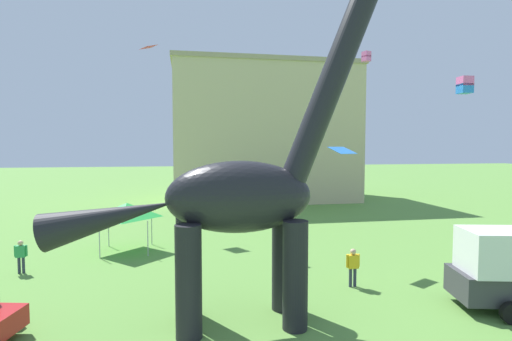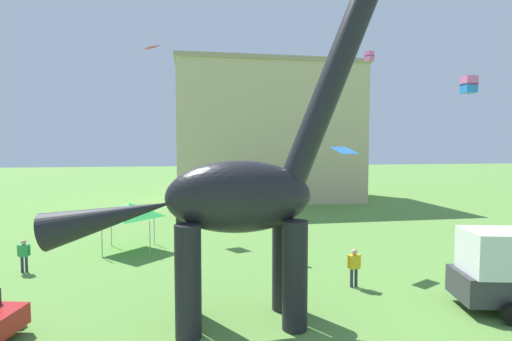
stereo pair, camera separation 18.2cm
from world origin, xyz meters
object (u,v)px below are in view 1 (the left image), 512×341
object	(u,v)px
person_vendor_side	(21,253)
kite_far_left	(342,150)
festival_canopy_tent	(127,210)
person_far_spectator	(299,254)
kite_apex	(366,56)
dinosaur_sculpture	(238,197)
kite_drifting	(149,47)
kite_mid_center	(465,85)
person_strolling_adult	(353,264)

from	to	relation	value
person_vendor_side	kite_far_left	distance (m)	17.61
kite_far_left	festival_canopy_tent	bearing A→B (deg)	159.31
person_far_spectator	kite_apex	xyz separation A→B (m)	(7.61, 7.93, 12.71)
kite_apex	dinosaur_sculpture	bearing A→B (deg)	-129.76
festival_canopy_tent	kite_drifting	distance (m)	14.26
kite_drifting	kite_apex	bearing A→B (deg)	-15.63
kite_apex	kite_mid_center	bearing A→B (deg)	-6.13
person_strolling_adult	kite_apex	size ratio (longest dim) A/B	2.38
kite_apex	kite_drifting	xyz separation A→B (m)	(-16.44, 4.60, 1.10)
person_far_spectator	person_vendor_side	bearing A→B (deg)	-56.89
festival_canopy_tent	kite_drifting	world-z (taller)	kite_drifting
dinosaur_sculpture	person_strolling_adult	size ratio (longest dim) A/B	7.25
kite_apex	kite_drifting	size ratio (longest dim) A/B	0.44
festival_canopy_tent	kite_apex	distance (m)	20.57
dinosaur_sculpture	kite_far_left	world-z (taller)	dinosaur_sculpture
kite_far_left	kite_apex	bearing A→B (deg)	56.72
person_vendor_side	kite_drifting	world-z (taller)	kite_drifting
dinosaur_sculpture	person_far_spectator	distance (m)	8.54
dinosaur_sculpture	kite_apex	xyz separation A→B (m)	(11.79, 14.17, 8.65)
person_strolling_adult	festival_canopy_tent	world-z (taller)	festival_canopy_tent
person_far_spectator	kite_drifting	bearing A→B (deg)	-106.86
person_vendor_side	person_far_spectator	bearing A→B (deg)	129.45
dinosaur_sculpture	kite_mid_center	bearing A→B (deg)	25.38
person_vendor_side	kite_mid_center	bearing A→B (deg)	145.46
festival_canopy_tent	kite_drifting	size ratio (longest dim) A/B	1.88
festival_canopy_tent	kite_far_left	world-z (taller)	kite_far_left
person_strolling_adult	kite_drifting	distance (m)	23.33
festival_canopy_tent	kite_mid_center	world-z (taller)	kite_mid_center
dinosaur_sculpture	person_far_spectator	size ratio (longest dim) A/B	13.21
kite_far_left	kite_drifting	size ratio (longest dim) A/B	1.01
person_vendor_side	kite_apex	bearing A→B (deg)	151.33
kite_apex	kite_drifting	world-z (taller)	kite_drifting
kite_apex	festival_canopy_tent	bearing A→B (deg)	-169.19
kite_far_left	kite_apex	distance (m)	11.74
person_strolling_adult	festival_canopy_tent	xyz separation A→B (m)	(-11.11, 8.24, 1.47)
person_strolling_adult	kite_far_left	bearing A→B (deg)	-59.85
dinosaur_sculpture	festival_canopy_tent	size ratio (longest dim) A/B	4.08
person_vendor_side	kite_far_left	xyz separation A→B (m)	(16.78, -1.13, 5.23)
festival_canopy_tent	kite_mid_center	size ratio (longest dim) A/B	2.41
person_far_spectator	person_strolling_adult	bearing A→B (deg)	60.58
festival_canopy_tent	kite_mid_center	bearing A→B (deg)	5.57
person_vendor_side	person_strolling_adult	size ratio (longest dim) A/B	0.95
festival_canopy_tent	kite_mid_center	distance (m)	26.66
kite_mid_center	kite_drifting	bearing A→B (deg)	167.37
dinosaur_sculpture	kite_drifting	bearing A→B (deg)	95.14
kite_mid_center	kite_drifting	xyz separation A→B (m)	(-24.30, 5.44, 3.16)
kite_far_left	kite_mid_center	distance (m)	15.60
person_far_spectator	kite_mid_center	bearing A→B (deg)	152.59
person_far_spectator	person_vendor_side	distance (m)	14.38
kite_far_left	kite_drifting	world-z (taller)	kite_drifting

